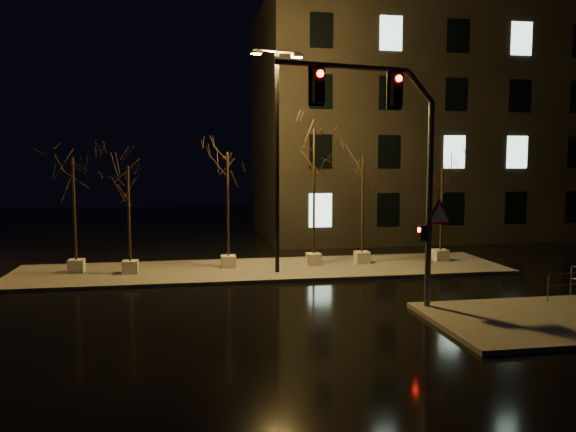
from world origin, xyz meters
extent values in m
plane|color=black|center=(0.00, 0.00, 0.00)|extent=(90.00, 90.00, 0.00)
cube|color=#494841|center=(0.00, 6.00, 0.07)|extent=(22.00, 5.00, 0.15)
cube|color=#494841|center=(7.50, -3.50, 0.07)|extent=(7.00, 5.00, 0.15)
cube|color=black|center=(14.00, 18.00, 7.50)|extent=(25.00, 12.00, 15.00)
cube|color=#B9B8AD|center=(-8.15, 6.52, 0.43)|extent=(0.65, 0.65, 0.55)
cylinder|color=black|center=(-8.15, 6.52, 2.91)|extent=(0.11, 0.11, 4.43)
cube|color=#B9B8AD|center=(-5.81, 5.85, 0.43)|extent=(0.65, 0.65, 0.55)
cylinder|color=black|center=(-5.81, 5.85, 2.73)|extent=(0.11, 0.11, 4.06)
cube|color=#B9B8AD|center=(-1.57, 6.43, 0.43)|extent=(0.65, 0.65, 0.55)
cylinder|color=black|center=(-1.57, 6.43, 3.03)|extent=(0.11, 0.11, 4.67)
cube|color=#B9B8AD|center=(2.38, 6.38, 0.43)|extent=(0.65, 0.65, 0.55)
cylinder|color=black|center=(2.38, 6.38, 3.56)|extent=(0.11, 0.11, 5.72)
cube|color=#B9B8AD|center=(4.74, 6.48, 0.43)|extent=(0.65, 0.65, 0.55)
cylinder|color=black|center=(4.74, 6.48, 2.94)|extent=(0.11, 0.11, 4.48)
cube|color=#B9B8AD|center=(8.68, 6.44, 0.43)|extent=(0.65, 0.65, 0.55)
cylinder|color=black|center=(8.68, 6.44, 2.67)|extent=(0.11, 0.11, 3.93)
cylinder|color=#515358|center=(4.50, -1.50, 3.50)|extent=(0.20, 0.20, 6.69)
cylinder|color=#515358|center=(1.40, -2.13, 7.78)|extent=(4.40, 1.04, 0.16)
cube|color=black|center=(3.19, -1.77, 7.17)|extent=(0.38, 0.31, 1.00)
cube|color=black|center=(0.56, -2.30, 7.17)|extent=(0.38, 0.31, 1.00)
cube|color=black|center=(4.26, -1.55, 2.60)|extent=(0.28, 0.25, 0.50)
cone|color=red|center=(4.84, -1.49, 3.16)|extent=(1.14, 0.26, 1.16)
sphere|color=#FF0C07|center=(4.50, -1.50, 7.50)|extent=(0.20, 0.20, 0.20)
cylinder|color=black|center=(0.46, 5.03, 4.85)|extent=(0.19, 0.19, 9.39)
cylinder|color=black|center=(0.46, 5.03, 9.54)|extent=(2.02, 0.61, 0.09)
cube|color=#FF9832|center=(-0.45, 4.79, 9.40)|extent=(0.52, 0.37, 0.19)
cube|color=#FF9832|center=(1.36, 5.27, 9.40)|extent=(0.52, 0.37, 0.19)
cylinder|color=#515358|center=(8.81, -1.70, 0.59)|extent=(0.05, 0.05, 0.87)
cylinder|color=#515358|center=(9.86, -1.50, 1.07)|extent=(2.10, 0.43, 0.04)
cylinder|color=#515358|center=(9.86, -1.50, 0.68)|extent=(2.10, 0.43, 0.04)
cylinder|color=#515358|center=(10.23, -0.97, 0.65)|extent=(0.06, 0.06, 1.00)
camera|label=1|loc=(-3.22, -18.75, 4.93)|focal=35.00mm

